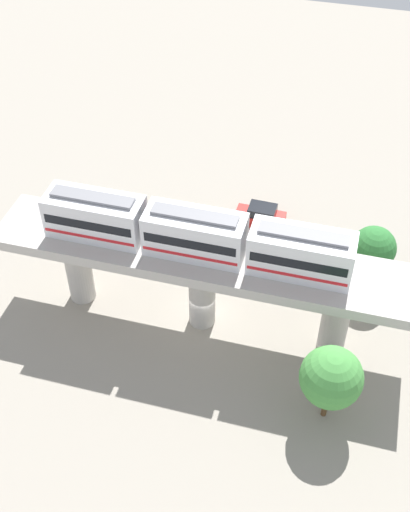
{
  "coord_description": "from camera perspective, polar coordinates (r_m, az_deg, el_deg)",
  "views": [
    {
      "loc": [
        30.61,
        8.54,
        36.55
      ],
      "look_at": [
        -2.5,
        -0.47,
        4.08
      ],
      "focal_mm": 46.07,
      "sensor_mm": 36.0,
      "label": 1
    }
  ],
  "objects": [
    {
      "name": "parked_car_red",
      "position": [
        55.98,
        4.85,
        3.47
      ],
      "size": [
        1.91,
        4.25,
        1.76
      ],
      "rotation": [
        0.0,
        0.0,
        -0.03
      ],
      "color": "red",
      "rests_on": "ground"
    },
    {
      "name": "parked_car_yellow",
      "position": [
        54.85,
        -2.75,
        2.6
      ],
      "size": [
        2.58,
        4.47,
        1.76
      ],
      "rotation": [
        0.0,
        0.0,
        -0.19
      ],
      "color": "yellow",
      "rests_on": "ground"
    },
    {
      "name": "train",
      "position": [
        42.6,
        -0.88,
        1.93
      ],
      "size": [
        2.64,
        20.5,
        3.24
      ],
      "color": "silver",
      "rests_on": "viaduct"
    },
    {
      "name": "ground_plane",
      "position": [
        48.43,
        -0.25,
        -5.58
      ],
      "size": [
        120.0,
        120.0,
        0.0
      ],
      "primitive_type": "plane",
      "color": "gray"
    },
    {
      "name": "tree_mid_lot",
      "position": [
        41.06,
        10.91,
        -10.33
      ],
      "size": [
        3.93,
        3.93,
        5.93
      ],
      "color": "brown",
      "rests_on": "ground"
    },
    {
      "name": "tree_near_viaduct",
      "position": [
        49.61,
        14.42,
        0.65
      ],
      "size": [
        3.33,
        3.33,
        5.63
      ],
      "color": "brown",
      "rests_on": "ground"
    },
    {
      "name": "viaduct",
      "position": [
        44.64,
        -0.27,
        -1.19
      ],
      "size": [
        5.2,
        28.85,
        6.8
      ],
      "color": "#B7B2AA",
      "rests_on": "ground"
    }
  ]
}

